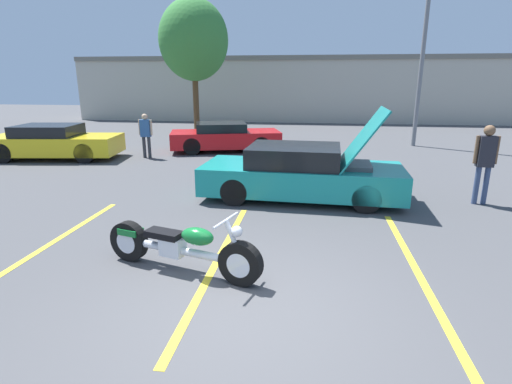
{
  "coord_description": "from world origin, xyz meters",
  "views": [
    {
      "loc": [
        0.78,
        -4.3,
        2.83
      ],
      "look_at": [
        -0.21,
        2.83,
        0.8
      ],
      "focal_mm": 28.0,
      "sensor_mm": 36.0,
      "label": 1
    }
  ],
  "objects_px": {
    "tree_background": "(194,40)",
    "motorcycle": "(181,247)",
    "parked_car_left_row": "(53,142)",
    "spectator_near_motorcycle": "(485,157)",
    "show_car_hood_open": "(302,173)",
    "light_pole": "(426,46)",
    "parked_car_right_row": "(225,137)",
    "spectator_by_show_car": "(146,132)"
  },
  "relations": [
    {
      "from": "motorcycle",
      "to": "show_car_hood_open",
      "type": "distance_m",
      "value": 4.53
    },
    {
      "from": "parked_car_right_row",
      "to": "spectator_by_show_car",
      "type": "bearing_deg",
      "value": -158.95
    },
    {
      "from": "show_car_hood_open",
      "to": "spectator_by_show_car",
      "type": "relative_size",
      "value": 2.99
    },
    {
      "from": "motorcycle",
      "to": "show_car_hood_open",
      "type": "height_order",
      "value": "show_car_hood_open"
    },
    {
      "from": "show_car_hood_open",
      "to": "parked_car_right_row",
      "type": "distance_m",
      "value": 7.29
    },
    {
      "from": "motorcycle",
      "to": "parked_car_right_row",
      "type": "height_order",
      "value": "parked_car_right_row"
    },
    {
      "from": "parked_car_left_row",
      "to": "show_car_hood_open",
      "type": "bearing_deg",
      "value": -30.8
    },
    {
      "from": "light_pole",
      "to": "parked_car_right_row",
      "type": "xyz_separation_m",
      "value": [
        -8.1,
        -2.43,
        -3.62
      ]
    },
    {
      "from": "parked_car_left_row",
      "to": "spectator_near_motorcycle",
      "type": "bearing_deg",
      "value": -23.64
    },
    {
      "from": "parked_car_right_row",
      "to": "spectator_near_motorcycle",
      "type": "distance_m",
      "value": 9.86
    },
    {
      "from": "show_car_hood_open",
      "to": "parked_car_left_row",
      "type": "distance_m",
      "value": 10.04
    },
    {
      "from": "parked_car_left_row",
      "to": "spectator_near_motorcycle",
      "type": "height_order",
      "value": "spectator_near_motorcycle"
    },
    {
      "from": "tree_background",
      "to": "show_car_hood_open",
      "type": "xyz_separation_m",
      "value": [
        6.28,
        -12.65,
        -4.25
      ]
    },
    {
      "from": "light_pole",
      "to": "parked_car_right_row",
      "type": "distance_m",
      "value": 9.2
    },
    {
      "from": "motorcycle",
      "to": "parked_car_left_row",
      "type": "height_order",
      "value": "parked_car_left_row"
    },
    {
      "from": "tree_background",
      "to": "spectator_near_motorcycle",
      "type": "height_order",
      "value": "tree_background"
    },
    {
      "from": "parked_car_left_row",
      "to": "spectator_near_motorcycle",
      "type": "distance_m",
      "value": 13.95
    },
    {
      "from": "show_car_hood_open",
      "to": "parked_car_right_row",
      "type": "xyz_separation_m",
      "value": [
        -3.33,
        6.48,
        -0.06
      ]
    },
    {
      "from": "show_car_hood_open",
      "to": "parked_car_left_row",
      "type": "height_order",
      "value": "show_car_hood_open"
    },
    {
      "from": "show_car_hood_open",
      "to": "spectator_near_motorcycle",
      "type": "xyz_separation_m",
      "value": [
        4.17,
        0.11,
        0.48
      ]
    },
    {
      "from": "light_pole",
      "to": "tree_background",
      "type": "bearing_deg",
      "value": 161.35
    },
    {
      "from": "show_car_hood_open",
      "to": "parked_car_right_row",
      "type": "bearing_deg",
      "value": 119.99
    },
    {
      "from": "show_car_hood_open",
      "to": "parked_car_left_row",
      "type": "bearing_deg",
      "value": 159.69
    },
    {
      "from": "spectator_by_show_car",
      "to": "tree_background",
      "type": "bearing_deg",
      "value": 92.7
    },
    {
      "from": "show_car_hood_open",
      "to": "parked_car_right_row",
      "type": "relative_size",
      "value": 1.04
    },
    {
      "from": "spectator_by_show_car",
      "to": "light_pole",
      "type": "bearing_deg",
      "value": 22.11
    },
    {
      "from": "parked_car_left_row",
      "to": "spectator_by_show_car",
      "type": "relative_size",
      "value": 2.96
    },
    {
      "from": "motorcycle",
      "to": "parked_car_left_row",
      "type": "distance_m",
      "value": 11.1
    },
    {
      "from": "motorcycle",
      "to": "parked_car_right_row",
      "type": "relative_size",
      "value": 0.55
    },
    {
      "from": "parked_car_right_row",
      "to": "spectator_by_show_car",
      "type": "relative_size",
      "value": 2.89
    },
    {
      "from": "motorcycle",
      "to": "parked_car_left_row",
      "type": "xyz_separation_m",
      "value": [
        -7.54,
        8.14,
        0.22
      ]
    },
    {
      "from": "tree_background",
      "to": "motorcycle",
      "type": "relative_size",
      "value": 2.72
    },
    {
      "from": "tree_background",
      "to": "motorcycle",
      "type": "xyz_separation_m",
      "value": [
        4.58,
        -16.84,
        -4.49
      ]
    },
    {
      "from": "tree_background",
      "to": "show_car_hood_open",
      "type": "relative_size",
      "value": 1.44
    },
    {
      "from": "show_car_hood_open",
      "to": "spectator_near_motorcycle",
      "type": "height_order",
      "value": "show_car_hood_open"
    },
    {
      "from": "light_pole",
      "to": "tree_background",
      "type": "relative_size",
      "value": 1.08
    },
    {
      "from": "light_pole",
      "to": "spectator_near_motorcycle",
      "type": "height_order",
      "value": "light_pole"
    },
    {
      "from": "light_pole",
      "to": "spectator_by_show_car",
      "type": "xyz_separation_m",
      "value": [
        -10.68,
        -4.34,
        -3.23
      ]
    },
    {
      "from": "tree_background",
      "to": "spectator_near_motorcycle",
      "type": "distance_m",
      "value": 16.75
    },
    {
      "from": "parked_car_left_row",
      "to": "parked_car_right_row",
      "type": "bearing_deg",
      "value": 15.58
    },
    {
      "from": "light_pole",
      "to": "spectator_near_motorcycle",
      "type": "distance_m",
      "value": 9.35
    },
    {
      "from": "light_pole",
      "to": "show_car_hood_open",
      "type": "relative_size",
      "value": 1.56
    }
  ]
}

